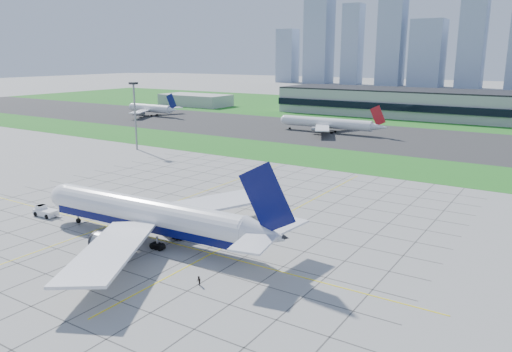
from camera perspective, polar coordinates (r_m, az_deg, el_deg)
The scene contains 15 objects.
ground at distance 105.86m, azimuth -12.19°, elevation -6.28°, with size 1400.00×1400.00×0.00m, color #979792.
grass_median at distance 178.52m, azimuth 8.51°, elevation 2.04°, with size 700.00×35.00×0.04m, color #237220.
asphalt_taxiway at distance 229.07m, azimuth 14.22°, elevation 4.34°, with size 700.00×75.00×0.04m, color #383838.
grass_far at distance 334.41m, azimuth 20.35°, elevation 6.74°, with size 700.00×145.00×0.04m, color #237220.
apron_markings at distance 113.21m, azimuth -8.08°, elevation -4.77°, with size 120.00×130.00×0.03m.
terminal at distance 302.56m, azimuth 26.84°, elevation 6.98°, with size 260.00×43.00×15.80m.
service_block at distance 364.32m, azimuth -6.93°, elevation 8.62°, with size 50.00×25.00×8.00m, color #B7B7B2.
light_mast at distance 196.16m, azimuth -13.69°, elevation 7.63°, with size 2.50×2.50×25.60m.
city_skyline at distance 595.65m, azimuth 25.85°, elevation 14.64°, with size 523.00×32.40×160.00m.
airliner at distance 99.81m, azimuth -12.09°, elevation -4.42°, with size 59.21×59.91×18.63m.
pushback_tug at distance 122.97m, azimuth -22.98°, elevation -3.76°, with size 8.42×3.18×2.33m.
crew_near at distance 124.02m, azimuth -23.66°, elevation -3.77°, with size 0.62×0.41×1.70m, color black.
crew_far at distance 81.09m, azimuth -6.56°, elevation -11.83°, with size 0.77×0.60×1.58m, color black.
distant_jet_0 at distance 306.52m, azimuth -11.87°, elevation 7.57°, with size 35.48×42.66×14.08m.
distant_jet_1 at distance 236.99m, azimuth 8.19°, elevation 6.01°, with size 50.31×42.66×14.08m.
Camera 1 is at (71.18, -69.80, 35.60)m, focal length 35.00 mm.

